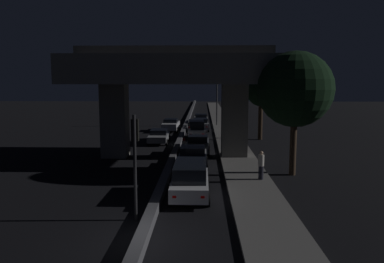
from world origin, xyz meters
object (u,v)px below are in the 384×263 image
(car_white_fourth, at_px, (196,129))
(traffic_light_left_of_median, at_px, (135,149))
(car_silver_lead_oncoming, at_px, (159,136))
(car_silver_second, at_px, (193,158))
(car_white_second_oncoming, at_px, (171,125))
(motorcycle_blue_filtering_near, at_px, (180,174))
(pedestrian_on_sidewalk, at_px, (261,165))
(motorcycle_red_filtering_far, at_px, (189,134))
(car_white_lead, at_px, (190,179))
(car_white_sixth, at_px, (201,119))
(car_grey_third, at_px, (198,144))
(motorcycle_black_filtering_mid, at_px, (184,148))
(car_silver_fifth, at_px, (201,124))
(street_lamp, at_px, (215,88))

(car_white_fourth, bearing_deg, traffic_light_left_of_median, 172.13)
(car_silver_lead_oncoming, bearing_deg, car_silver_second, 17.75)
(car_white_second_oncoming, xyz_separation_m, motorcycle_blue_filtering_near, (2.53, -23.65, -0.20))
(car_silver_second, height_order, pedestrian_on_sidewalk, pedestrian_on_sidewalk)
(car_white_fourth, distance_m, motorcycle_red_filtering_far, 1.54)
(car_white_lead, distance_m, car_white_sixth, 32.43)
(car_silver_second, relative_size, car_white_second_oncoming, 0.95)
(traffic_light_left_of_median, xyz_separation_m, car_silver_second, (2.22, 9.45, -2.35))
(traffic_light_left_of_median, xyz_separation_m, car_grey_third, (2.50, 15.27, -2.39))
(motorcycle_black_filtering_mid, bearing_deg, car_silver_fifth, -0.93)
(car_grey_third, relative_size, motorcycle_blue_filtering_near, 2.38)
(motorcycle_red_filtering_far, height_order, pedestrian_on_sidewalk, pedestrian_on_sidewalk)
(car_white_lead, height_order, car_white_fourth, car_white_fourth)
(car_silver_lead_oncoming, distance_m, motorcycle_blue_filtering_near, 15.10)
(street_lamp, distance_m, motorcycle_blue_filtering_near, 29.62)
(car_white_sixth, height_order, motorcycle_black_filtering_mid, car_white_sixth)
(car_silver_second, relative_size, car_white_fourth, 1.02)
(car_white_lead, bearing_deg, car_silver_fifth, -0.78)
(car_silver_fifth, height_order, motorcycle_red_filtering_far, car_silver_fifth)
(car_grey_third, bearing_deg, motorcycle_black_filtering_mid, 126.73)
(car_silver_lead_oncoming, xyz_separation_m, car_white_second_oncoming, (0.42, 8.84, 0.08))
(car_white_lead, height_order, car_grey_third, car_white_lead)
(car_white_second_oncoming, bearing_deg, car_silver_fifth, 99.88)
(car_white_sixth, xyz_separation_m, motorcycle_blue_filtering_near, (-1.10, -30.08, -0.19))
(car_white_lead, bearing_deg, car_white_sixth, -0.67)
(motorcycle_black_filtering_mid, bearing_deg, car_white_second_oncoming, 12.71)
(traffic_light_left_of_median, relative_size, car_white_second_oncoming, 1.07)
(motorcycle_blue_filtering_near, bearing_deg, car_grey_third, -5.13)
(motorcycle_red_filtering_far, bearing_deg, car_silver_second, -177.17)
(motorcycle_black_filtering_mid, height_order, motorcycle_red_filtering_far, motorcycle_red_filtering_far)
(car_white_sixth, distance_m, car_silver_lead_oncoming, 15.81)
(car_white_second_oncoming, distance_m, pedestrian_on_sidewalk, 24.15)
(car_white_fourth, bearing_deg, car_grey_third, 179.45)
(pedestrian_on_sidewalk, bearing_deg, street_lamp, 93.66)
(motorcycle_black_filtering_mid, bearing_deg, car_grey_third, -50.56)
(car_grey_third, relative_size, pedestrian_on_sidewalk, 2.45)
(car_silver_fifth, distance_m, motorcycle_red_filtering_far, 7.72)
(street_lamp, distance_m, motorcycle_red_filtering_far, 13.73)
(car_white_second_oncoming, height_order, motorcycle_red_filtering_far, car_white_second_oncoming)
(pedestrian_on_sidewalk, bearing_deg, motorcycle_blue_filtering_near, -172.36)
(car_white_lead, bearing_deg, motorcycle_red_filtering_far, 2.27)
(traffic_light_left_of_median, bearing_deg, car_white_fourth, 84.59)
(car_silver_lead_oncoming, bearing_deg, car_white_fourth, 129.62)
(car_silver_lead_oncoming, bearing_deg, car_white_lead, 11.63)
(pedestrian_on_sidewalk, bearing_deg, motorcycle_black_filtering_mid, 121.78)
(car_white_lead, xyz_separation_m, car_grey_third, (0.25, 11.94, -0.19))
(car_silver_fifth, bearing_deg, motorcycle_blue_filtering_near, 175.39)
(traffic_light_left_of_median, bearing_deg, car_white_lead, 56.00)
(street_lamp, height_order, motorcycle_black_filtering_mid, street_lamp)
(motorcycle_red_filtering_far, bearing_deg, pedestrian_on_sidewalk, -163.21)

